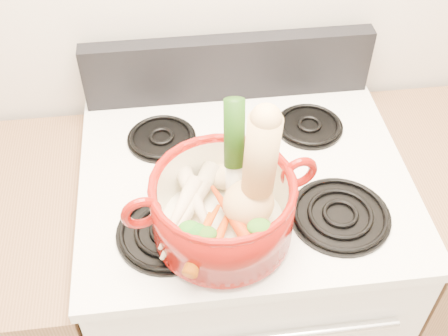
{
  "coord_description": "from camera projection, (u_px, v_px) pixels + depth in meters",
  "views": [
    {
      "loc": [
        -0.16,
        0.49,
        1.92
      ],
      "look_at": [
        -0.07,
        1.2,
        1.18
      ],
      "focal_mm": 45.0,
      "sensor_mm": 36.0,
      "label": 1
    }
  ],
  "objects": [
    {
      "name": "stove_body",
      "position": [
        240.0,
        285.0,
        1.69
      ],
      "size": [
        0.76,
        0.65,
        0.92
      ],
      "primitive_type": "cube",
      "color": "white",
      "rests_on": "floor"
    },
    {
      "name": "cooktop",
      "position": [
        244.0,
        177.0,
        1.35
      ],
      "size": [
        0.78,
        0.67,
        0.03
      ],
      "primitive_type": "cube",
      "color": "white",
      "rests_on": "stove_body"
    },
    {
      "name": "control_backsplash",
      "position": [
        228.0,
        68.0,
        1.48
      ],
      "size": [
        0.76,
        0.05,
        0.18
      ],
      "primitive_type": "cube",
      "color": "black",
      "rests_on": "cooktop"
    },
    {
      "name": "burner_front_left",
      "position": [
        168.0,
        231.0,
        1.2
      ],
      "size": [
        0.22,
        0.22,
        0.02
      ],
      "primitive_type": "cylinder",
      "color": "black",
      "rests_on": "cooktop"
    },
    {
      "name": "burner_front_right",
      "position": [
        340.0,
        214.0,
        1.24
      ],
      "size": [
        0.22,
        0.22,
        0.02
      ],
      "primitive_type": "cylinder",
      "color": "black",
      "rests_on": "cooktop"
    },
    {
      "name": "burner_back_left",
      "position": [
        162.0,
        137.0,
        1.41
      ],
      "size": [
        0.17,
        0.17,
        0.02
      ],
      "primitive_type": "cylinder",
      "color": "black",
      "rests_on": "cooktop"
    },
    {
      "name": "burner_back_right",
      "position": [
        309.0,
        125.0,
        1.44
      ],
      "size": [
        0.17,
        0.17,
        0.02
      ],
      "primitive_type": "cylinder",
      "color": "black",
      "rests_on": "cooktop"
    },
    {
      "name": "dutch_oven",
      "position": [
        223.0,
        208.0,
        1.14
      ],
      "size": [
        0.35,
        0.35,
        0.14
      ],
      "primitive_type": "cylinder",
      "rotation": [
        0.0,
        0.0,
        0.21
      ],
      "color": "maroon",
      "rests_on": "burner_front_left"
    },
    {
      "name": "pot_handle_left",
      "position": [
        141.0,
        213.0,
        1.07
      ],
      "size": [
        0.08,
        0.04,
        0.08
      ],
      "primitive_type": "torus",
      "rotation": [
        1.57,
        0.0,
        0.21
      ],
      "color": "maroon",
      "rests_on": "dutch_oven"
    },
    {
      "name": "pot_handle_right",
      "position": [
        299.0,
        173.0,
        1.15
      ],
      "size": [
        0.08,
        0.04,
        0.08
      ],
      "primitive_type": "torus",
      "rotation": [
        1.57,
        0.0,
        0.21
      ],
      "color": "maroon",
      "rests_on": "dutch_oven"
    },
    {
      "name": "squash",
      "position": [
        250.0,
        173.0,
        1.08
      ],
      "size": [
        0.15,
        0.14,
        0.28
      ],
      "primitive_type": null,
      "rotation": [
        0.0,
        0.05,
        0.27
      ],
      "color": "#DCB570",
      "rests_on": "dutch_oven"
    },
    {
      "name": "leek",
      "position": [
        235.0,
        158.0,
        1.11
      ],
      "size": [
        0.05,
        0.1,
        0.27
      ],
      "primitive_type": "cylinder",
      "rotation": [
        -0.21,
        0.0,
        -0.07
      ],
      "color": "silver",
      "rests_on": "dutch_oven"
    },
    {
      "name": "ginger",
      "position": [
        226.0,
        177.0,
        1.23
      ],
      "size": [
        0.11,
        0.09,
        0.05
      ],
      "primitive_type": "ellipsoid",
      "rotation": [
        0.0,
        0.0,
        -0.26
      ],
      "color": "tan",
      "rests_on": "dutch_oven"
    },
    {
      "name": "parsnip_0",
      "position": [
        189.0,
        210.0,
        1.16
      ],
      "size": [
        0.16,
        0.23,
        0.07
      ],
      "primitive_type": "cone",
      "rotation": [
        1.66,
        0.0,
        -0.54
      ],
      "color": "beige",
      "rests_on": "dutch_oven"
    },
    {
      "name": "parsnip_1",
      "position": [
        182.0,
        218.0,
        1.15
      ],
      "size": [
        0.13,
        0.19,
        0.06
      ],
      "primitive_type": "cone",
      "rotation": [
        1.66,
        0.0,
        -0.52
      ],
      "color": "beige",
      "rests_on": "dutch_oven"
    },
    {
      "name": "parsnip_2",
      "position": [
        195.0,
        197.0,
        1.17
      ],
      "size": [
        0.1,
        0.22,
        0.06
      ],
      "primitive_type": "cone",
      "rotation": [
        1.66,
        0.0,
        0.27
      ],
      "color": "beige",
      "rests_on": "dutch_oven"
    },
    {
      "name": "parsnip_3",
      "position": [
        178.0,
        212.0,
        1.14
      ],
      "size": [
        0.12,
        0.17,
        0.05
      ],
      "primitive_type": "cone",
      "rotation": [
        1.66,
        0.0,
        -0.51
      ],
      "color": "beige",
      "rests_on": "dutch_oven"
    },
    {
      "name": "carrot_0",
      "position": [
        220.0,
        234.0,
        1.13
      ],
      "size": [
        0.1,
        0.15,
        0.04
      ],
      "primitive_type": "cone",
      "rotation": [
        1.66,
        0.0,
        -0.45
      ],
      "color": "#C63C09",
      "rests_on": "dutch_oven"
    },
    {
      "name": "carrot_1",
      "position": [
        200.0,
        243.0,
        1.1
      ],
      "size": [
        0.08,
        0.15,
        0.04
      ],
      "primitive_type": "cone",
      "rotation": [
        1.66,
        0.0,
        -0.37
      ],
      "color": "#CD5C0A",
      "rests_on": "dutch_oven"
    },
    {
      "name": "carrot_2",
      "position": [
        234.0,
        220.0,
        1.14
      ],
      "size": [
        0.1,
        0.19,
        0.05
      ],
      "primitive_type": "cone",
      "rotation": [
        1.66,
        0.0,
        0.37
      ],
      "color": "red",
      "rests_on": "dutch_oven"
    },
    {
      "name": "carrot_3",
      "position": [
        203.0,
        233.0,
        1.11
      ],
      "size": [
        0.1,
        0.14,
        0.04
      ],
      "primitive_type": "cone",
      "rotation": [
        1.66,
        0.0,
        -0.56
      ],
      "color": "#C64409",
      "rests_on": "dutch_oven"
    }
  ]
}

